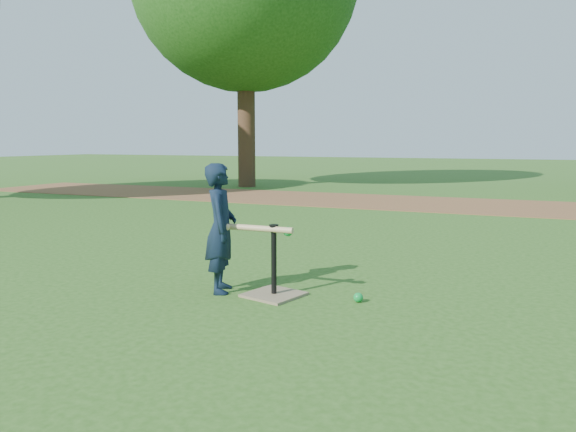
% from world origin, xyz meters
% --- Properties ---
extents(ground, '(80.00, 80.00, 0.00)m').
position_xyz_m(ground, '(0.00, 0.00, 0.00)').
color(ground, '#285116').
rests_on(ground, ground).
extents(dirt_strip, '(24.00, 3.00, 0.01)m').
position_xyz_m(dirt_strip, '(0.00, 7.50, 0.01)').
color(dirt_strip, brown).
rests_on(dirt_strip, ground).
extents(child, '(0.41, 0.48, 1.12)m').
position_xyz_m(child, '(-0.88, -0.26, 0.56)').
color(child, black).
rests_on(child, ground).
extents(wiffle_ball_ground, '(0.08, 0.08, 0.08)m').
position_xyz_m(wiffle_ball_ground, '(0.31, -0.11, 0.04)').
color(wiffle_ball_ground, '#0C8E34').
rests_on(wiffle_ball_ground, ground).
extents(batting_tee, '(0.52, 0.52, 0.61)m').
position_xyz_m(batting_tee, '(-0.40, -0.21, 0.11)').
color(batting_tee, '#816F52').
rests_on(batting_tee, ground).
extents(swing_action, '(0.63, 0.14, 0.09)m').
position_xyz_m(swing_action, '(-0.50, -0.22, 0.57)').
color(swing_action, tan).
rests_on(swing_action, ground).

